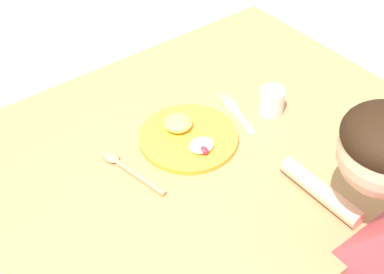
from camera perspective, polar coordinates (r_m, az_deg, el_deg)
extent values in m
cube|color=#99764B|center=(1.35, -1.26, -2.86)|extent=(1.41, 0.97, 0.03)
cube|color=#9E7B45|center=(2.11, 6.05, 4.38)|extent=(0.07, 0.07, 0.64)
cylinder|color=gold|center=(1.38, -0.38, -0.05)|extent=(0.27, 0.27, 0.01)
ellipsoid|color=#EFD952|center=(1.39, -1.58, 1.59)|extent=(0.08, 0.08, 0.03)
ellipsoid|color=red|center=(1.32, 1.28, -1.46)|extent=(0.03, 0.04, 0.02)
ellipsoid|color=white|center=(1.33, 1.06, -0.93)|extent=(0.07, 0.06, 0.02)
cube|color=silver|center=(1.44, 5.80, 1.73)|extent=(0.04, 0.11, 0.01)
cube|color=silver|center=(1.49, 4.44, 3.52)|extent=(0.04, 0.05, 0.01)
cylinder|color=silver|center=(1.52, 4.13, 4.46)|extent=(0.01, 0.04, 0.00)
cylinder|color=silver|center=(1.52, 3.79, 4.37)|extent=(0.01, 0.04, 0.00)
cylinder|color=silver|center=(1.52, 3.45, 4.28)|extent=(0.01, 0.04, 0.00)
cylinder|color=tan|center=(1.28, -5.77, -4.55)|extent=(0.05, 0.16, 0.01)
ellipsoid|color=tan|center=(1.34, -9.06, -2.25)|extent=(0.04, 0.06, 0.02)
cylinder|color=silver|center=(1.47, 8.92, 4.00)|extent=(0.07, 0.07, 0.08)
cylinder|color=#D8A884|center=(1.26, 14.20, -5.86)|extent=(0.04, 0.23, 0.04)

